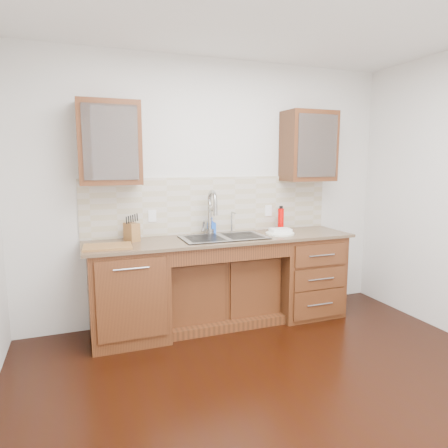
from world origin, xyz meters
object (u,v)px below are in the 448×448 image
object	(u,v)px
cutting_board	(108,247)
soap_bottle	(212,226)
water_bottle	(281,219)
knife_block	(132,232)
plate	(280,233)

from	to	relation	value
cutting_board	soap_bottle	bearing A→B (deg)	17.45
water_bottle	knife_block	xyz separation A→B (m)	(-1.62, -0.04, -0.03)
water_bottle	plate	xyz separation A→B (m)	(-0.13, -0.22, -0.11)
plate	knife_block	distance (m)	1.51
water_bottle	soap_bottle	bearing A→B (deg)	175.48
plate	cutting_board	distance (m)	1.74
soap_bottle	knife_block	distance (m)	0.85
soap_bottle	cutting_board	world-z (taller)	soap_bottle
soap_bottle	water_bottle	size ratio (longest dim) A/B	0.72
knife_block	cutting_board	world-z (taller)	knife_block
soap_bottle	plate	xyz separation A→B (m)	(0.66, -0.28, -0.08)
plate	cutting_board	world-z (taller)	cutting_board
plate	cutting_board	xyz separation A→B (m)	(-1.74, -0.06, 0.00)
knife_block	cutting_board	size ratio (longest dim) A/B	0.42
soap_bottle	water_bottle	xyz separation A→B (m)	(0.79, -0.06, 0.03)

